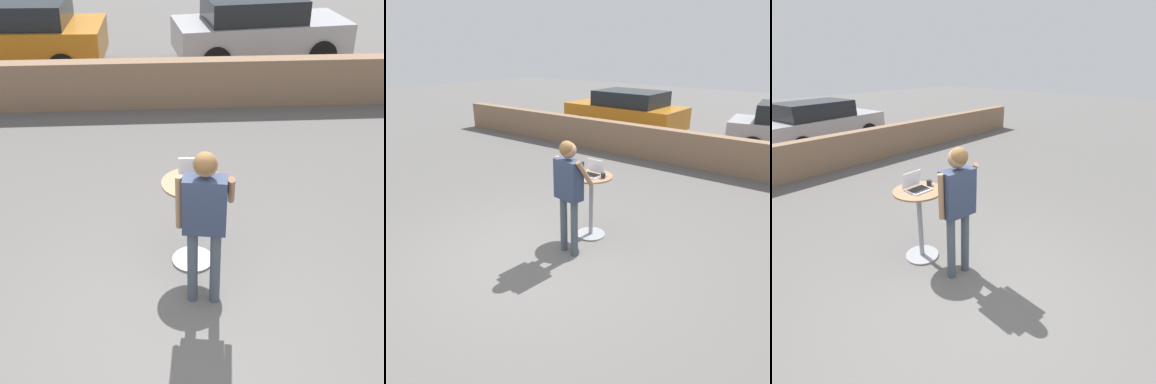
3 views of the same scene
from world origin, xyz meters
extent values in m
plane|color=#5B5956|center=(0.00, 0.00, 0.00)|extent=(50.00, 50.00, 0.00)
cube|color=#84664C|center=(0.00, 5.94, 0.45)|extent=(17.76, 0.35, 0.91)
cylinder|color=gray|center=(0.15, 1.12, 0.01)|extent=(0.49, 0.49, 0.03)
cylinder|color=gray|center=(0.15, 1.12, 0.54)|extent=(0.07, 0.07, 1.02)
cylinder|color=#8C6647|center=(0.15, 1.12, 1.06)|extent=(0.69, 0.69, 0.02)
cube|color=silver|center=(0.15, 1.10, 1.08)|extent=(0.30, 0.24, 0.02)
cube|color=black|center=(0.15, 1.10, 1.09)|extent=(0.27, 0.19, 0.00)
cube|color=silver|center=(0.15, 1.25, 1.20)|extent=(0.30, 0.06, 0.23)
cube|color=white|center=(0.15, 1.24, 1.20)|extent=(0.28, 0.05, 0.20)
cylinder|color=#232328|center=(0.36, 1.14, 1.11)|extent=(0.07, 0.07, 0.08)
torus|color=#232328|center=(0.41, 1.14, 1.11)|extent=(0.04, 0.01, 0.04)
cylinder|color=#424C56|center=(0.10, 0.46, 0.45)|extent=(0.11, 0.11, 0.91)
cylinder|color=#424C56|center=(0.34, 0.43, 0.45)|extent=(0.11, 0.11, 0.91)
cube|color=#2D3851|center=(0.22, 0.45, 1.21)|extent=(0.45, 0.27, 0.60)
sphere|color=#936B4C|center=(0.22, 0.45, 1.65)|extent=(0.24, 0.24, 0.24)
sphere|color=brown|center=(0.22, 0.42, 1.68)|extent=(0.22, 0.22, 0.22)
cylinder|color=#936B4C|center=(-0.03, 0.48, 1.22)|extent=(0.07, 0.07, 0.57)
cylinder|color=#936B4C|center=(0.48, 0.50, 1.34)|extent=(0.12, 0.34, 0.44)
cube|color=#B76B19|center=(-3.55, 8.40, 0.65)|extent=(4.29, 1.99, 0.74)
cube|color=black|center=(-3.33, 8.39, 1.28)|extent=(2.38, 1.71, 0.51)
cylinder|color=black|center=(-2.25, 7.47, 0.31)|extent=(0.63, 0.24, 0.62)
cylinder|color=black|center=(-2.21, 9.25, 0.31)|extent=(0.63, 0.24, 0.62)
cube|color=#9E9EA3|center=(2.20, 8.62, 0.64)|extent=(4.17, 2.21, 0.68)
cube|color=black|center=(2.00, 8.59, 1.24)|extent=(2.36, 1.77, 0.51)
cylinder|color=black|center=(3.32, 9.58, 0.33)|extent=(0.68, 0.30, 0.65)
cylinder|color=black|center=(3.53, 7.97, 0.33)|extent=(0.68, 0.30, 0.65)
cylinder|color=black|center=(0.87, 9.26, 0.33)|extent=(0.68, 0.30, 0.65)
cylinder|color=black|center=(1.08, 7.65, 0.33)|extent=(0.68, 0.30, 0.65)
camera|label=1|loc=(-0.17, -3.86, 3.98)|focal=50.00mm
camera|label=2|loc=(3.45, -3.53, 3.03)|focal=35.00mm
camera|label=3|loc=(-2.22, -1.85, 2.68)|focal=28.00mm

